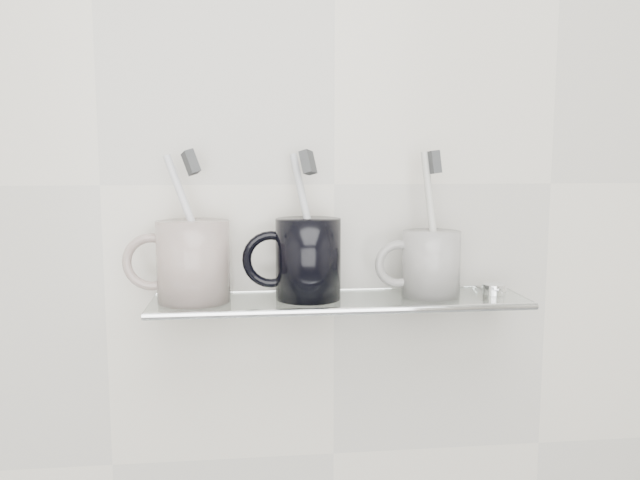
{
  "coord_description": "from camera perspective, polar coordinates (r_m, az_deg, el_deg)",
  "views": [
    {
      "loc": [
        -0.12,
        0.23,
        1.28
      ],
      "look_at": [
        -0.03,
        1.04,
        1.18
      ],
      "focal_mm": 35.0,
      "sensor_mm": 36.0,
      "label": 1
    }
  ],
  "objects": [
    {
      "name": "bristles_right",
      "position": [
        0.85,
        10.33,
        7.0
      ],
      "size": [
        0.02,
        0.03,
        0.03
      ],
      "primitive_type": "cube",
      "rotation": [
        -0.08,
        -0.1,
        0.16
      ],
      "color": "#353738",
      "rests_on": "toothbrush_right"
    },
    {
      "name": "toothbrush_right",
      "position": [
        0.85,
        10.2,
        1.63
      ],
      "size": [
        0.03,
        0.02,
        0.19
      ],
      "primitive_type": "cylinder",
      "rotation": [
        -0.08,
        -0.1,
        0.16
      ],
      "color": "beige",
      "rests_on": "mug_right"
    },
    {
      "name": "mug_right_handle",
      "position": [
        0.85,
        7.19,
        -2.19
      ],
      "size": [
        0.07,
        0.01,
        0.07
      ],
      "primitive_type": "torus",
      "rotation": [
        1.57,
        0.0,
        0.0
      ],
      "color": "white",
      "rests_on": "mug_right"
    },
    {
      "name": "bristles_left",
      "position": [
        0.82,
        -11.72,
        6.96
      ],
      "size": [
        0.03,
        0.03,
        0.04
      ],
      "primitive_type": "cube",
      "rotation": [
        -0.23,
        -0.28,
        0.4
      ],
      "color": "#353738",
      "rests_on": "toothbrush_left"
    },
    {
      "name": "toothbrush_center",
      "position": [
        0.82,
        -1.09,
        1.53
      ],
      "size": [
        0.05,
        0.06,
        0.19
      ],
      "primitive_type": "cylinder",
      "rotation": [
        -0.14,
        -0.28,
        -0.44
      ],
      "color": "silver",
      "rests_on": "mug_center"
    },
    {
      "name": "toothbrush_left",
      "position": [
        0.82,
        -11.58,
        1.39
      ],
      "size": [
        0.08,
        0.03,
        0.18
      ],
      "primitive_type": "cylinder",
      "rotation": [
        -0.23,
        -0.28,
        0.4
      ],
      "color": "white",
      "rests_on": "mug_left"
    },
    {
      "name": "wall_back",
      "position": [
        0.88,
        1.32,
        5.11
      ],
      "size": [
        2.5,
        0.0,
        2.5
      ],
      "primitive_type": "plane",
      "rotation": [
        1.57,
        0.0,
        0.0
      ],
      "color": "beige",
      "rests_on": "ground"
    },
    {
      "name": "shelf_glass",
      "position": [
        0.84,
        1.85,
        -5.61
      ],
      "size": [
        0.5,
        0.12,
        0.01
      ],
      "primitive_type": "cube",
      "color": "silver",
      "rests_on": "wall_back"
    },
    {
      "name": "bristles_center",
      "position": [
        0.82,
        -1.1,
        7.11
      ],
      "size": [
        0.03,
        0.03,
        0.03
      ],
      "primitive_type": "cube",
      "rotation": [
        -0.14,
        -0.28,
        -0.44
      ],
      "color": "#353738",
      "rests_on": "toothbrush_center"
    },
    {
      "name": "mug_left_handle",
      "position": [
        0.84,
        -15.13,
        -1.96
      ],
      "size": [
        0.08,
        0.01,
        0.08
      ],
      "primitive_type": "torus",
      "rotation": [
        1.57,
        0.0,
        0.0
      ],
      "color": "silver",
      "rests_on": "mug_left"
    },
    {
      "name": "shelf_rail",
      "position": [
        0.79,
        2.43,
        -6.52
      ],
      "size": [
        0.5,
        0.01,
        0.01
      ],
      "primitive_type": "cylinder",
      "rotation": [
        0.0,
        1.57,
        0.0
      ],
      "color": "silver",
      "rests_on": "shelf_glass"
    },
    {
      "name": "mug_right",
      "position": [
        0.86,
        10.12,
        -2.12
      ],
      "size": [
        0.1,
        0.1,
        0.09
      ],
      "primitive_type": "cylinder",
      "rotation": [
        0.0,
        0.0,
        0.41
      ],
      "color": "white",
      "rests_on": "shelf_glass"
    },
    {
      "name": "mug_center_handle",
      "position": [
        0.83,
        -4.5,
        -1.78
      ],
      "size": [
        0.08,
        0.01,
        0.08
      ],
      "primitive_type": "torus",
      "rotation": [
        1.57,
        0.0,
        0.0
      ],
      "color": "black",
      "rests_on": "mug_center"
    },
    {
      "name": "bracket_left",
      "position": [
        0.89,
        -12.26,
        -5.84
      ],
      "size": [
        0.02,
        0.03,
        0.02
      ],
      "primitive_type": "cylinder",
      "rotation": [
        1.57,
        0.0,
        0.0
      ],
      "color": "silver",
      "rests_on": "wall_back"
    },
    {
      "name": "mug_left",
      "position": [
        0.83,
        -11.49,
        -1.92
      ],
      "size": [
        0.12,
        0.12,
        0.11
      ],
      "primitive_type": "cylinder",
      "rotation": [
        0.0,
        0.0,
        -0.35
      ],
      "color": "silver",
      "rests_on": "shelf_glass"
    },
    {
      "name": "bracket_right",
      "position": [
        0.94,
        14.27,
        -5.14
      ],
      "size": [
        0.02,
        0.03,
        0.02
      ],
      "primitive_type": "cylinder",
      "rotation": [
        1.57,
        0.0,
        0.0
      ],
      "color": "silver",
      "rests_on": "wall_back"
    },
    {
      "name": "chrome_cap",
      "position": [
        0.9,
        15.63,
        -4.32
      ],
      "size": [
        0.03,
        0.03,
        0.01
      ],
      "primitive_type": "cylinder",
      "color": "silver",
      "rests_on": "shelf_glass"
    },
    {
      "name": "mug_center",
      "position": [
        0.83,
        -1.08,
        -1.73
      ],
      "size": [
        0.1,
        0.1,
        0.11
      ],
      "primitive_type": "cylinder",
      "rotation": [
        0.0,
        0.0,
        0.14
      ],
      "color": "black",
      "rests_on": "shelf_glass"
    }
  ]
}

